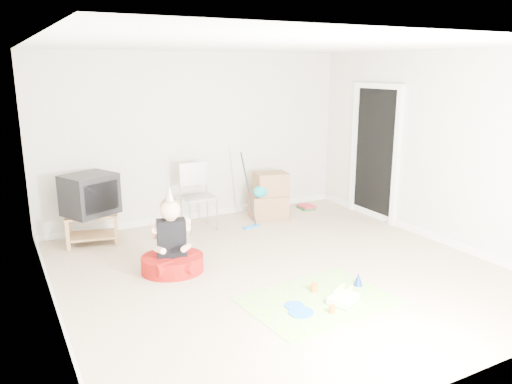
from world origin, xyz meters
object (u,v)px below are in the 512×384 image
tv_stand (92,226)px  cardboard_boxes (269,196)px  seated_woman (172,253)px  birthday_cake (343,300)px  crt_tv (90,194)px  folding_chair (199,197)px

tv_stand → cardboard_boxes: bearing=-1.7°
tv_stand → seated_woman: bearing=-66.3°
cardboard_boxes → birthday_cake: size_ratio=2.01×
seated_woman → birthday_cake: bearing=-51.7°
crt_tv → folding_chair: 1.55m
folding_chair → seated_woman: (-0.89, -1.36, -0.26)m
cardboard_boxes → seated_woman: bearing=-146.9°
tv_stand → crt_tv: (-0.00, 0.00, 0.45)m
tv_stand → birthday_cake: 3.63m
crt_tv → birthday_cake: bearing=-83.0°
cardboard_boxes → seated_woman: size_ratio=0.69×
seated_woman → birthday_cake: 2.07m
tv_stand → cardboard_boxes: cardboard_boxes is taller
tv_stand → birthday_cake: size_ratio=2.07×
seated_woman → birthday_cake: seated_woman is taller
tv_stand → seated_woman: seated_woman is taller
folding_chair → birthday_cake: bearing=-82.6°
folding_chair → cardboard_boxes: (1.21, 0.01, -0.14)m
crt_tv → seated_woman: (0.64, -1.46, -0.47)m
folding_chair → birthday_cake: 3.04m
seated_woman → cardboard_boxes: bearing=33.1°
crt_tv → folding_chair: size_ratio=0.63×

